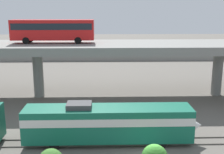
{
  "coord_description": "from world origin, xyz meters",
  "views": [
    {
      "loc": [
        -3.76,
        -22.51,
        13.01
      ],
      "look_at": [
        -2.59,
        17.3,
        3.57
      ],
      "focal_mm": 46.27,
      "sensor_mm": 36.0,
      "label": 1
    }
  ],
  "objects_px": {
    "transit_bus_on_overpass": "(53,29)",
    "parked_car_3": "(90,52)",
    "train_locomotive": "(116,122)",
    "parked_car_4": "(216,51)",
    "parked_car_1": "(63,52)",
    "parked_car_2": "(70,49)",
    "parked_car_0": "(196,49)",
    "parked_car_5": "(178,50)"
  },
  "relations": [
    {
      "from": "parked_car_5",
      "to": "transit_bus_on_overpass",
      "type": "bearing_deg",
      "value": -129.06
    },
    {
      "from": "transit_bus_on_overpass",
      "to": "parked_car_5",
      "type": "bearing_deg",
      "value": 50.94
    },
    {
      "from": "train_locomotive",
      "to": "parked_car_1",
      "type": "bearing_deg",
      "value": 103.5
    },
    {
      "from": "transit_bus_on_overpass",
      "to": "parked_car_3",
      "type": "relative_size",
      "value": 2.93
    },
    {
      "from": "transit_bus_on_overpass",
      "to": "parked_car_3",
      "type": "height_order",
      "value": "transit_bus_on_overpass"
    },
    {
      "from": "train_locomotive",
      "to": "transit_bus_on_overpass",
      "type": "xyz_separation_m",
      "value": [
        -8.61,
        16.46,
        7.93
      ]
    },
    {
      "from": "train_locomotive",
      "to": "parked_car_2",
      "type": "xyz_separation_m",
      "value": [
        -10.46,
        52.89,
        -0.11
      ]
    },
    {
      "from": "transit_bus_on_overpass",
      "to": "parked_car_0",
      "type": "height_order",
      "value": "transit_bus_on_overpass"
    },
    {
      "from": "parked_car_1",
      "to": "parked_car_5",
      "type": "relative_size",
      "value": 1.02
    },
    {
      "from": "train_locomotive",
      "to": "parked_car_1",
      "type": "relative_size",
      "value": 4.1
    },
    {
      "from": "transit_bus_on_overpass",
      "to": "parked_car_4",
      "type": "xyz_separation_m",
      "value": [
        37.33,
        32.66,
        -8.04
      ]
    },
    {
      "from": "parked_car_2",
      "to": "parked_car_4",
      "type": "relative_size",
      "value": 1.1
    },
    {
      "from": "transit_bus_on_overpass",
      "to": "parked_car_0",
      "type": "distance_m",
      "value": 50.64
    },
    {
      "from": "parked_car_0",
      "to": "parked_car_4",
      "type": "height_order",
      "value": "same"
    },
    {
      "from": "parked_car_1",
      "to": "parked_car_2",
      "type": "xyz_separation_m",
      "value": [
        1.28,
        4.01,
        0.0
      ]
    },
    {
      "from": "parked_car_1",
      "to": "parked_car_4",
      "type": "relative_size",
      "value": 1.01
    },
    {
      "from": "train_locomotive",
      "to": "parked_car_1",
      "type": "height_order",
      "value": "train_locomotive"
    },
    {
      "from": "parked_car_1",
      "to": "parked_car_2",
      "type": "bearing_deg",
      "value": 72.36
    },
    {
      "from": "parked_car_2",
      "to": "parked_car_4",
      "type": "distance_m",
      "value": 39.36
    },
    {
      "from": "train_locomotive",
      "to": "parked_car_4",
      "type": "relative_size",
      "value": 4.13
    },
    {
      "from": "transit_bus_on_overpass",
      "to": "parked_car_4",
      "type": "relative_size",
      "value": 2.84
    },
    {
      "from": "parked_car_3",
      "to": "parked_car_4",
      "type": "height_order",
      "value": "same"
    },
    {
      "from": "parked_car_5",
      "to": "parked_car_0",
      "type": "bearing_deg",
      "value": 28.48
    },
    {
      "from": "train_locomotive",
      "to": "parked_car_4",
      "type": "height_order",
      "value": "train_locomotive"
    },
    {
      "from": "parked_car_1",
      "to": "parked_car_5",
      "type": "bearing_deg",
      "value": 3.06
    },
    {
      "from": "parked_car_1",
      "to": "train_locomotive",
      "type": "bearing_deg",
      "value": -76.5
    },
    {
      "from": "transit_bus_on_overpass",
      "to": "train_locomotive",
      "type": "bearing_deg",
      "value": -62.39
    },
    {
      "from": "train_locomotive",
      "to": "parked_car_3",
      "type": "height_order",
      "value": "train_locomotive"
    },
    {
      "from": "parked_car_0",
      "to": "parked_car_5",
      "type": "distance_m",
      "value": 6.57
    },
    {
      "from": "transit_bus_on_overpass",
      "to": "parked_car_1",
      "type": "distance_m",
      "value": 33.54
    },
    {
      "from": "transit_bus_on_overpass",
      "to": "parked_car_2",
      "type": "relative_size",
      "value": 2.58
    },
    {
      "from": "parked_car_0",
      "to": "train_locomotive",
      "type": "bearing_deg",
      "value": -114.81
    },
    {
      "from": "parked_car_4",
      "to": "parked_car_5",
      "type": "distance_m",
      "value": 9.79
    },
    {
      "from": "train_locomotive",
      "to": "parked_car_5",
      "type": "relative_size",
      "value": 4.16
    },
    {
      "from": "parked_car_1",
      "to": "parked_car_3",
      "type": "xyz_separation_m",
      "value": [
        7.07,
        -0.4,
        -0.0
      ]
    },
    {
      "from": "parked_car_1",
      "to": "parked_car_4",
      "type": "xyz_separation_m",
      "value": [
        40.46,
        0.25,
        0.0
      ]
    },
    {
      "from": "parked_car_0",
      "to": "parked_car_3",
      "type": "distance_m",
      "value": 29.92
    },
    {
      "from": "transit_bus_on_overpass",
      "to": "parked_car_2",
      "type": "height_order",
      "value": "transit_bus_on_overpass"
    },
    {
      "from": "parked_car_0",
      "to": "parked_car_2",
      "type": "height_order",
      "value": "same"
    },
    {
      "from": "parked_car_2",
      "to": "parked_car_5",
      "type": "xyz_separation_m",
      "value": [
        29.49,
        -2.36,
        -0.0
      ]
    },
    {
      "from": "parked_car_2",
      "to": "parked_car_3",
      "type": "relative_size",
      "value": 1.14
    },
    {
      "from": "train_locomotive",
      "to": "parked_car_5",
      "type": "bearing_deg",
      "value": 69.36
    }
  ]
}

